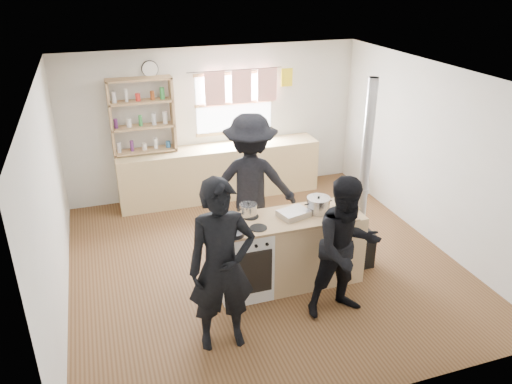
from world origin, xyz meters
TOP-DOWN VIEW (x-y plane):
  - ground at (0.00, 0.00)m, footprint 5.00×5.00m
  - back_counter at (0.00, 2.22)m, footprint 3.40×0.55m
  - shelving_unit at (-1.20, 2.34)m, footprint 1.00×0.28m
  - thermos at (0.65, 2.22)m, footprint 0.10×0.10m
  - cooking_island at (0.14, -0.55)m, footprint 1.97×0.64m
  - skillet_greens at (-0.62, -0.76)m, footprint 0.34×0.34m
  - roast_tray at (0.19, -0.55)m, footprint 0.40×0.35m
  - stockpot_stove at (-0.31, -0.37)m, footprint 0.21×0.21m
  - stockpot_counter at (0.52, -0.54)m, footprint 0.29×0.29m
  - bread_board at (0.90, -0.55)m, footprint 0.29×0.21m
  - flue_heater at (1.18, -0.44)m, footprint 0.35×0.35m
  - person_near_left at (-0.91, -1.35)m, footprint 0.71×0.49m
  - person_near_right at (0.52, -1.28)m, footprint 0.82×0.64m
  - person_far at (-0.02, 0.46)m, footprint 1.41×1.07m

SIDE VIEW (x-z plane):
  - ground at x=0.00m, z-range -0.01..0.00m
  - back_counter at x=0.00m, z-range 0.00..0.90m
  - cooking_island at x=0.14m, z-range 0.00..0.93m
  - flue_heater at x=1.18m, z-range -0.60..1.90m
  - person_near_right at x=0.52m, z-range 0.00..1.67m
  - person_near_left at x=-0.91m, z-range 0.00..1.88m
  - skillet_greens at x=-0.62m, z-range 0.93..0.98m
  - person_far at x=-0.02m, z-range 0.00..1.94m
  - roast_tray at x=0.19m, z-range 0.93..1.01m
  - bread_board at x=0.90m, z-range 0.92..1.04m
  - stockpot_stove at x=-0.31m, z-range 0.92..1.09m
  - stockpot_counter at x=0.52m, z-range 0.92..1.13m
  - thermos at x=0.65m, z-range 0.90..1.18m
  - shelving_unit at x=-1.20m, z-range 0.91..2.11m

